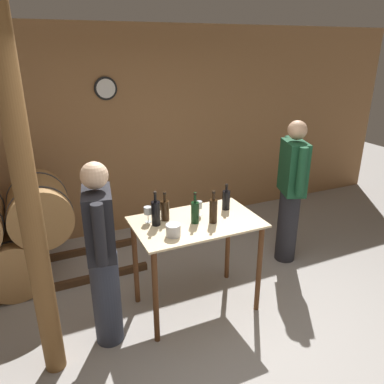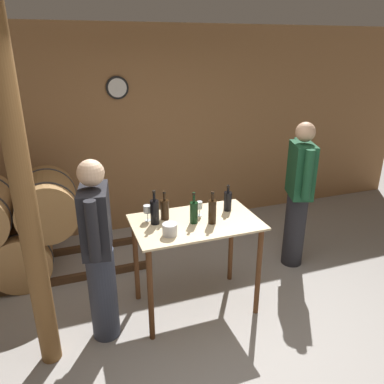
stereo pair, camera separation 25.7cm
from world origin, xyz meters
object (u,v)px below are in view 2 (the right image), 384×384
wine_bottle_left (165,209)px  wine_bottle_far_left (155,211)px  wine_bottle_center (194,212)px  wooden_post (26,210)px  ice_bucket (170,229)px  wine_glass_near_center (199,206)px  wine_bottle_far_right (228,201)px  person_host (299,193)px  wine_glass_near_left (147,210)px  person_visitor_with_scarf (99,250)px  wine_bottle_right (212,211)px

wine_bottle_left → wine_bottle_far_left: bearing=-150.0°
wine_bottle_center → wooden_post: bearing=-171.2°
ice_bucket → wine_glass_near_center: bearing=37.0°
wooden_post → wine_bottle_far_right: wooden_post is taller
wine_bottle_center → wine_bottle_far_right: (0.40, 0.15, -0.01)m
wooden_post → wine_bottle_far_right: 1.80m
wine_bottle_center → wine_bottle_far_right: wine_bottle_center is taller
wooden_post → person_host: bearing=12.2°
person_host → wine_glass_near_left: bearing=-173.6°
wine_glass_near_left → person_host: bearing=6.4°
ice_bucket → person_visitor_with_scarf: (-0.59, 0.07, -0.12)m
wine_bottle_right → wine_glass_near_left: (-0.54, 0.25, -0.01)m
wooden_post → wine_bottle_center: (1.34, 0.21, -0.31)m
wine_bottle_left → wine_bottle_center: wine_bottle_center is taller
wine_bottle_far_left → person_visitor_with_scarf: (-0.53, -0.18, -0.19)m
wine_bottle_left → wine_glass_near_left: bearing=172.7°
wine_bottle_far_right → wine_bottle_far_left: bearing=-176.4°
wine_bottle_far_left → wine_glass_near_center: 0.44m
wine_bottle_left → wine_bottle_right: wine_bottle_right is taller
wooden_post → ice_bucket: size_ratio=21.37×
wine_glass_near_center → ice_bucket: 0.47m
wine_bottle_far_right → wine_bottle_right: bearing=-139.8°
wine_glass_near_center → person_visitor_with_scarf: bearing=-167.7°
wine_bottle_center → wine_bottle_right: wine_bottle_right is taller
wine_bottle_center → ice_bucket: wine_bottle_center is taller
wooden_post → wine_bottle_left: bearing=18.5°
wine_bottle_far_left → wine_glass_near_left: 0.10m
wine_glass_near_center → person_host: person_host is taller
wine_bottle_center → person_visitor_with_scarf: size_ratio=0.18×
wine_bottle_left → wine_bottle_right: (0.38, -0.23, 0.02)m
wine_bottle_far_left → wine_bottle_center: size_ratio=1.09×
wooden_post → wine_bottle_center: wooden_post is taller
wine_glass_near_left → wine_bottle_left: bearing=-7.3°
person_host → wine_bottle_far_left: bearing=-170.7°
wine_bottle_right → person_host: person_host is taller
wine_bottle_left → wine_glass_near_left: wine_bottle_left is taller
wooden_post → wine_bottle_far_left: size_ratio=8.49×
wine_glass_near_left → wine_glass_near_center: wine_glass_near_left is taller
wine_bottle_far_left → ice_bucket: 0.27m
wooden_post → wine_bottle_right: wooden_post is taller
wine_bottle_right → wine_glass_near_left: bearing=155.2°
wine_bottle_right → wine_glass_near_center: (-0.05, 0.19, -0.02)m
wine_bottle_far_right → person_visitor_with_scarf: person_visitor_with_scarf is taller
wine_glass_near_left → person_visitor_with_scarf: person_visitor_with_scarf is taller
wine_bottle_far_left → wine_bottle_center: wine_bottle_far_left is taller
wine_bottle_center → wine_glass_near_center: wine_bottle_center is taller
wine_bottle_far_left → wine_glass_near_left: size_ratio=2.13×
wine_bottle_far_left → person_host: size_ratio=0.19×
wine_bottle_center → wine_glass_near_center: (0.10, 0.13, -0.01)m
wine_bottle_far_left → ice_bucket: wine_bottle_far_left is taller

